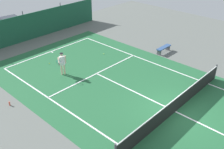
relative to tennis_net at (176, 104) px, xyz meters
name	(u,v)px	position (x,y,z in m)	size (l,w,h in m)	color
ground_plane	(175,112)	(0.00, 0.00, -0.51)	(36.00, 36.00, 0.00)	slate
court_surface	(175,112)	(0.00, 0.00, -0.51)	(11.02, 26.60, 0.01)	#236038
tennis_net	(176,104)	(0.00, 0.00, 0.00)	(10.12, 0.10, 1.10)	black
back_fence	(23,32)	(0.00, 16.03, 0.16)	(16.30, 0.98, 2.70)	#195138
tennis_player	(62,62)	(-1.66, 8.04, 0.45)	(0.86, 0.62, 1.64)	beige
tennis_ball_near_player	(104,54)	(2.64, 8.29, -0.48)	(0.07, 0.07, 0.07)	#CCDB33
tennis_ball_midcourt	(49,63)	(-1.39, 10.15, -0.48)	(0.07, 0.07, 0.07)	#CCDB33
parked_car	(12,26)	(-0.13, 17.78, 0.33)	(2.39, 4.38, 1.68)	maroon
courtside_bench	(164,48)	(6.31, 4.96, -0.14)	(1.60, 0.40, 0.49)	#335184
water_bottle	(10,104)	(-6.08, 7.38, -0.39)	(0.08, 0.08, 0.24)	#D84C38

